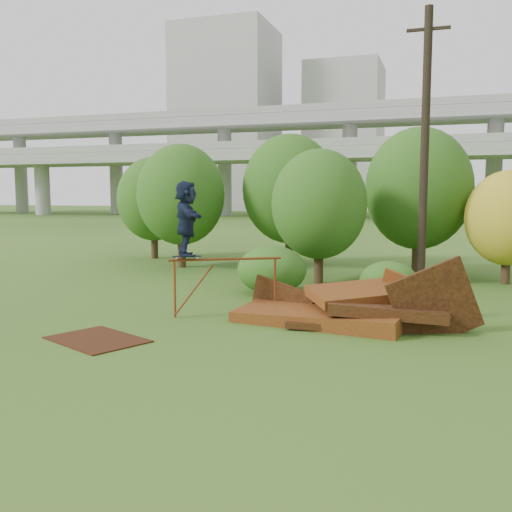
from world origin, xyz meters
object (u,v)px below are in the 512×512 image
(skater, at_px, (186,219))
(flat_plate, at_px, (97,339))
(scrap_pile, at_px, (345,309))
(utility_pole, at_px, (425,147))

(skater, distance_m, flat_plate, 3.81)
(scrap_pile, xyz_separation_m, skater, (-3.93, -0.68, 2.19))
(scrap_pile, bearing_deg, flat_plate, -144.26)
(utility_pole, bearing_deg, scrap_pile, -103.14)
(skater, relative_size, utility_pole, 0.20)
(scrap_pile, bearing_deg, skater, -170.21)
(skater, height_order, flat_plate, skater)
(skater, xyz_separation_m, flat_plate, (-0.83, -2.75, -2.50))
(flat_plate, relative_size, utility_pole, 0.22)
(scrap_pile, distance_m, utility_pole, 7.92)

